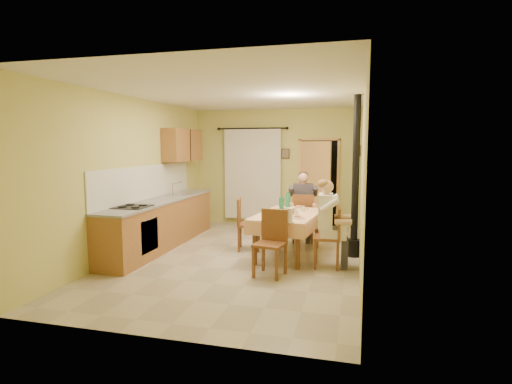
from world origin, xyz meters
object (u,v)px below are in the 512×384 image
(chair_near, at_px, (270,257))
(stove_flue, at_px, (355,199))
(man_far, at_px, (303,199))
(chair_far, at_px, (303,227))
(man_right, at_px, (328,213))
(chair_right, at_px, (328,249))
(dining_table, at_px, (288,235))
(chair_left, at_px, (248,234))

(chair_near, xyz_separation_m, stove_flue, (1.20, 1.40, 0.73))
(man_far, bearing_deg, chair_far, -90.00)
(man_right, bearing_deg, chair_near, 125.66)
(man_far, relative_size, man_right, 1.00)
(chair_near, height_order, man_far, man_far)
(chair_right, height_order, man_right, man_right)
(dining_table, xyz_separation_m, chair_near, (-0.08, -1.12, -0.09))
(dining_table, bearing_deg, stove_flue, 20.59)
(chair_far, height_order, chair_right, chair_far)
(chair_right, bearing_deg, man_far, 17.74)
(dining_table, bearing_deg, chair_left, 169.81)
(chair_left, bearing_deg, dining_table, 62.26)
(chair_near, relative_size, chair_left, 1.01)
(chair_far, xyz_separation_m, chair_right, (0.62, -1.60, -0.00))
(chair_far, distance_m, chair_right, 1.72)
(chair_right, bearing_deg, chair_near, 125.22)
(chair_left, bearing_deg, chair_right, 53.71)
(dining_table, bearing_deg, man_right, -27.41)
(man_far, height_order, man_right, same)
(dining_table, relative_size, man_far, 1.27)
(dining_table, height_order, chair_near, chair_near)
(man_right, height_order, stove_flue, stove_flue)
(man_far, bearing_deg, dining_table, -103.99)
(dining_table, distance_m, man_far, 1.25)
(man_far, distance_m, stove_flue, 1.34)
(chair_right, bearing_deg, stove_flue, -30.90)
(chair_far, bearing_deg, chair_right, -77.63)
(chair_right, height_order, stove_flue, stove_flue)
(chair_far, distance_m, chair_left, 1.26)
(dining_table, height_order, man_far, man_far)
(chair_right, bearing_deg, chair_far, 17.84)
(stove_flue, bearing_deg, man_far, 139.84)
(chair_left, distance_m, man_right, 1.77)
(chair_far, distance_m, man_right, 1.81)
(dining_table, bearing_deg, chair_near, -87.45)
(dining_table, relative_size, stove_flue, 0.63)
(man_far, distance_m, man_right, 1.73)
(chair_left, height_order, man_right, man_right)
(chair_far, bearing_deg, chair_left, -144.24)
(chair_far, distance_m, stove_flue, 1.51)
(man_right, bearing_deg, stove_flue, -31.67)
(chair_far, height_order, chair_left, chair_far)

